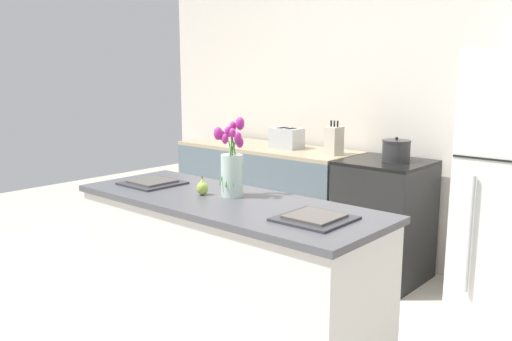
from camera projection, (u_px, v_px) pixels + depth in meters
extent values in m
cube|color=silver|center=(402.00, 99.00, 4.28)|extent=(5.20, 0.08, 2.70)
cube|color=silver|center=(226.00, 282.00, 2.98)|extent=(1.76, 0.62, 0.86)
cube|color=#4C4C51|center=(225.00, 202.00, 2.89)|extent=(1.80, 0.66, 0.03)
cube|color=slate|center=(267.00, 198.00, 4.84)|extent=(1.68, 0.60, 0.88)
cube|color=tan|center=(267.00, 148.00, 4.76)|extent=(1.68, 0.60, 0.03)
cube|color=black|center=(384.00, 222.00, 4.09)|extent=(0.60, 0.60, 0.89)
cube|color=black|center=(386.00, 162.00, 4.00)|extent=(0.60, 0.60, 0.02)
cube|color=black|center=(363.00, 235.00, 3.87)|extent=(0.42, 0.01, 0.29)
cube|color=black|center=(510.00, 161.00, 3.12)|extent=(0.67, 0.01, 0.01)
cylinder|color=#B2B5B7|center=(470.00, 235.00, 3.32)|extent=(0.02, 0.02, 0.74)
cylinder|color=silver|center=(232.00, 175.00, 2.94)|extent=(0.12, 0.12, 0.23)
cylinder|color=#569E4C|center=(233.00, 163.00, 2.92)|extent=(0.07, 0.01, 0.24)
ellipsoid|color=#B22889|center=(238.00, 138.00, 2.87)|extent=(0.04, 0.04, 0.06)
cylinder|color=#569E4C|center=(235.00, 166.00, 2.93)|extent=(0.05, 0.04, 0.22)
ellipsoid|color=#B22889|center=(240.00, 142.00, 2.90)|extent=(0.04, 0.04, 0.06)
cylinder|color=#569E4C|center=(236.00, 157.00, 2.94)|extent=(0.02, 0.07, 0.31)
ellipsoid|color=#B22889|center=(240.00, 124.00, 2.92)|extent=(0.05, 0.05, 0.07)
cylinder|color=#569E4C|center=(232.00, 157.00, 2.94)|extent=(0.06, 0.08, 0.30)
ellipsoid|color=#B22889|center=(233.00, 126.00, 2.95)|extent=(0.04, 0.04, 0.05)
cylinder|color=#569E4C|center=(230.00, 160.00, 2.95)|extent=(0.07, 0.05, 0.27)
ellipsoid|color=#B22889|center=(228.00, 132.00, 2.96)|extent=(0.04, 0.04, 0.06)
cylinder|color=#569E4C|center=(229.00, 162.00, 2.93)|extent=(0.09, 0.04, 0.25)
ellipsoid|color=#B22889|center=(221.00, 135.00, 2.92)|extent=(0.04, 0.04, 0.06)
cylinder|color=#569E4C|center=(228.00, 161.00, 2.91)|extent=(0.04, 0.11, 0.26)
ellipsoid|color=#B22889|center=(218.00, 133.00, 2.86)|extent=(0.05, 0.05, 0.07)
cylinder|color=#569E4C|center=(229.00, 164.00, 2.90)|extent=(0.02, 0.07, 0.24)
ellipsoid|color=#B22889|center=(225.00, 139.00, 2.84)|extent=(0.04, 0.04, 0.05)
cylinder|color=#569E4C|center=(232.00, 160.00, 2.91)|extent=(0.08, 0.07, 0.28)
ellipsoid|color=#B22889|center=(233.00, 133.00, 2.83)|extent=(0.03, 0.03, 0.05)
ellipsoid|color=#9EBC47|center=(202.00, 188.00, 2.98)|extent=(0.07, 0.07, 0.07)
cone|color=#9EBC47|center=(202.00, 181.00, 2.97)|extent=(0.04, 0.04, 0.03)
cylinder|color=brown|center=(202.00, 177.00, 2.97)|extent=(0.01, 0.01, 0.01)
cube|color=#333338|center=(152.00, 183.00, 3.26)|extent=(0.32, 0.32, 0.01)
cube|color=#514C47|center=(152.00, 181.00, 3.26)|extent=(0.23, 0.23, 0.01)
cube|color=#333338|center=(315.00, 219.00, 2.49)|extent=(0.32, 0.32, 0.01)
cube|color=#514C47|center=(315.00, 216.00, 2.49)|extent=(0.23, 0.23, 0.01)
cube|color=#B7BABC|center=(287.00, 138.00, 4.64)|extent=(0.26, 0.18, 0.17)
cube|color=black|center=(283.00, 128.00, 4.65)|extent=(0.05, 0.11, 0.01)
cube|color=black|center=(291.00, 129.00, 4.59)|extent=(0.05, 0.11, 0.01)
cube|color=black|center=(274.00, 134.00, 4.73)|extent=(0.02, 0.02, 0.02)
cylinder|color=#2D2D2D|center=(396.00, 152.00, 3.96)|extent=(0.20, 0.20, 0.14)
cylinder|color=#2D2D2D|center=(397.00, 141.00, 3.95)|extent=(0.21, 0.21, 0.01)
sphere|color=black|center=(397.00, 138.00, 3.95)|extent=(0.02, 0.02, 0.02)
cube|color=beige|center=(334.00, 141.00, 4.27)|extent=(0.10, 0.14, 0.22)
cylinder|color=black|center=(331.00, 123.00, 4.27)|extent=(0.01, 0.01, 0.05)
cylinder|color=black|center=(334.00, 124.00, 4.25)|extent=(0.01, 0.01, 0.05)
cylinder|color=black|center=(338.00, 124.00, 4.23)|extent=(0.01, 0.01, 0.05)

